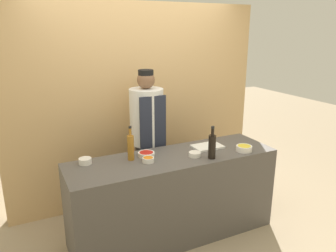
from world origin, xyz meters
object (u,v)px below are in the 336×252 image
Objects in this scene: bottle_amber at (131,147)px; bottle_soy at (212,146)px; sauce_bowl_red at (146,154)px; chef_center at (147,139)px; cutting_board at (207,146)px; sauce_bowl_white at (195,154)px; sauce_bowl_orange at (148,160)px; sauce_bowl_green at (85,161)px; sauce_bowl_yellow at (244,148)px.

bottle_soy is (0.72, -0.31, -0.00)m from bottle_amber.
bottle_soy is at bearing -30.97° from sauce_bowl_red.
bottle_amber is at bearing -128.61° from chef_center.
chef_center reaches higher than cutting_board.
sauce_bowl_red is at bearing 152.98° from sauce_bowl_white.
bottle_soy reaches higher than sauce_bowl_white.
sauce_bowl_orange reaches higher than sauce_bowl_red.
bottle_amber reaches higher than bottle_soy.
sauce_bowl_red is 0.65m from bottle_soy.
sauce_bowl_orange is at bearing -21.78° from sauce_bowl_green.
sauce_bowl_yellow is at bearing 2.68° from bottle_soy.
sauce_bowl_white is (0.43, -0.22, 0.00)m from sauce_bowl_red.
bottle_amber reaches higher than sauce_bowl_orange.
cutting_board is (0.72, 0.10, -0.02)m from sauce_bowl_orange.
sauce_bowl_orange is at bearing -105.78° from sauce_bowl_red.
sauce_bowl_red is 1.01× the size of sauce_bowl_yellow.
sauce_bowl_green reaches higher than sauce_bowl_orange.
sauce_bowl_orange is 0.36× the size of cutting_board.
sauce_bowl_red is at bearing 175.58° from cutting_board.
bottle_amber reaches higher than sauce_bowl_white.
bottle_amber is (0.42, -0.09, 0.10)m from sauce_bowl_green.
sauce_bowl_red is (0.04, 0.15, -0.00)m from sauce_bowl_orange.
chef_center reaches higher than sauce_bowl_green.
sauce_bowl_green is 0.38× the size of cutting_board.
chef_center is at bearing 111.37° from sauce_bowl_white.
sauce_bowl_red is 0.45m from chef_center.
cutting_board is 0.33m from bottle_soy.
sauce_bowl_red is at bearing -113.51° from chef_center.
sauce_bowl_yellow reaches higher than sauce_bowl_orange.
sauce_bowl_orange is 0.73m from cutting_board.
bottle_amber reaches higher than sauce_bowl_red.
sauce_bowl_yellow is (0.96, -0.31, 0.01)m from sauce_bowl_red.
bottle_soy is at bearing -23.27° from bottle_amber.
sauce_bowl_green reaches higher than cutting_board.
sauce_bowl_orange reaches higher than sauce_bowl_white.
sauce_bowl_white is at bearing -18.24° from bottle_amber.
chef_center is (-0.50, 0.47, 0.01)m from cutting_board.
sauce_bowl_red is 0.20m from bottle_amber.
sauce_bowl_yellow is at bearing -9.99° from sauce_bowl_white.
sauce_bowl_orange is 0.15m from sauce_bowl_red.
cutting_board is at bearing 33.05° from sauce_bowl_white.
bottle_amber is 1.04× the size of bottle_soy.
sauce_bowl_green reaches higher than sauce_bowl_red.
bottle_soy is at bearing -19.36° from sauce_bowl_green.
sauce_bowl_green is at bearing 173.28° from sauce_bowl_red.
bottle_amber reaches higher than sauce_bowl_green.
sauce_bowl_yellow is at bearing -42.84° from cutting_board.
bottle_soy is at bearing -42.35° from sauce_bowl_white.
chef_center is at bearing 116.49° from bottle_soy.
sauce_bowl_orange is at bearing -45.29° from bottle_amber.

